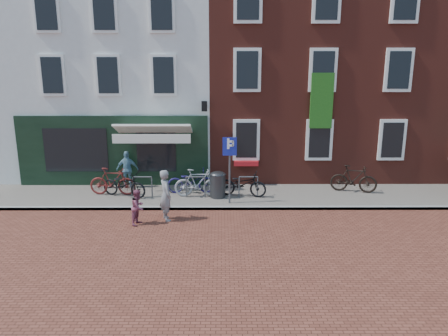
{
  "coord_description": "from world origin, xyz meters",
  "views": [
    {
      "loc": [
        -0.48,
        -14.04,
        4.97
      ],
      "look_at": [
        -0.43,
        0.31,
        1.46
      ],
      "focal_mm": 33.65,
      "sensor_mm": 36.0,
      "label": 1
    }
  ],
  "objects_px": {
    "bicycle_1": "(113,181)",
    "bicycle_4": "(242,184)",
    "parking_sign": "(230,158)",
    "boy": "(138,207)",
    "bicycle_0": "(124,184)",
    "cafe_person": "(127,169)",
    "woman": "(166,195)",
    "bicycle_3": "(198,183)",
    "bicycle_2": "(191,181)",
    "bicycle_5": "(354,179)",
    "litter_bin": "(218,183)"
  },
  "relations": [
    {
      "from": "litter_bin",
      "to": "bicycle_5",
      "type": "bearing_deg",
      "value": 7.0
    },
    {
      "from": "bicycle_4",
      "to": "parking_sign",
      "type": "bearing_deg",
      "value": 163.62
    },
    {
      "from": "litter_bin",
      "to": "parking_sign",
      "type": "xyz_separation_m",
      "value": [
        0.44,
        -0.72,
        1.12
      ]
    },
    {
      "from": "litter_bin",
      "to": "parking_sign",
      "type": "distance_m",
      "value": 1.4
    },
    {
      "from": "bicycle_3",
      "to": "bicycle_0",
      "type": "bearing_deg",
      "value": 88.03
    },
    {
      "from": "woman",
      "to": "bicycle_1",
      "type": "height_order",
      "value": "woman"
    },
    {
      "from": "cafe_person",
      "to": "bicycle_2",
      "type": "distance_m",
      "value": 2.77
    },
    {
      "from": "litter_bin",
      "to": "woman",
      "type": "xyz_separation_m",
      "value": [
        -1.67,
        -2.14,
        0.19
      ]
    },
    {
      "from": "bicycle_5",
      "to": "bicycle_3",
      "type": "bearing_deg",
      "value": 111.7
    },
    {
      "from": "woman",
      "to": "bicycle_5",
      "type": "height_order",
      "value": "woman"
    },
    {
      "from": "parking_sign",
      "to": "bicycle_2",
      "type": "height_order",
      "value": "parking_sign"
    },
    {
      "from": "parking_sign",
      "to": "bicycle_3",
      "type": "xyz_separation_m",
      "value": [
        -1.19,
        0.8,
        -1.13
      ]
    },
    {
      "from": "boy",
      "to": "parking_sign",
      "type": "bearing_deg",
      "value": -42.03
    },
    {
      "from": "litter_bin",
      "to": "bicycle_1",
      "type": "bearing_deg",
      "value": 175.65
    },
    {
      "from": "bicycle_3",
      "to": "bicycle_1",
      "type": "bearing_deg",
      "value": 84.19
    },
    {
      "from": "boy",
      "to": "bicycle_3",
      "type": "height_order",
      "value": "bicycle_3"
    },
    {
      "from": "bicycle_0",
      "to": "bicycle_3",
      "type": "relative_size",
      "value": 1.03
    },
    {
      "from": "woman",
      "to": "bicycle_1",
      "type": "relative_size",
      "value": 0.95
    },
    {
      "from": "boy",
      "to": "bicycle_5",
      "type": "xyz_separation_m",
      "value": [
        7.87,
        3.19,
        0.06
      ]
    },
    {
      "from": "woman",
      "to": "bicycle_5",
      "type": "bearing_deg",
      "value": -91.39
    },
    {
      "from": "boy",
      "to": "bicycle_1",
      "type": "xyz_separation_m",
      "value": [
        -1.54,
        2.84,
        0.06
      ]
    },
    {
      "from": "bicycle_2",
      "to": "bicycle_5",
      "type": "bearing_deg",
      "value": -91.69
    },
    {
      "from": "boy",
      "to": "bicycle_1",
      "type": "relative_size",
      "value": 0.64
    },
    {
      "from": "cafe_person",
      "to": "bicycle_4",
      "type": "bearing_deg",
      "value": 164.08
    },
    {
      "from": "bicycle_1",
      "to": "bicycle_5",
      "type": "relative_size",
      "value": 1.0
    },
    {
      "from": "boy",
      "to": "cafe_person",
      "type": "relative_size",
      "value": 0.76
    },
    {
      "from": "bicycle_0",
      "to": "bicycle_2",
      "type": "relative_size",
      "value": 1.0
    },
    {
      "from": "bicycle_0",
      "to": "bicycle_5",
      "type": "bearing_deg",
      "value": -65.85
    },
    {
      "from": "bicycle_4",
      "to": "litter_bin",
      "type": "bearing_deg",
      "value": 112.46
    },
    {
      "from": "bicycle_1",
      "to": "bicycle_3",
      "type": "height_order",
      "value": "same"
    },
    {
      "from": "litter_bin",
      "to": "bicycle_4",
      "type": "distance_m",
      "value": 0.95
    },
    {
      "from": "bicycle_0",
      "to": "bicycle_1",
      "type": "xyz_separation_m",
      "value": [
        -0.5,
        0.22,
        0.05
      ]
    },
    {
      "from": "woman",
      "to": "bicycle_2",
      "type": "relative_size",
      "value": 0.92
    },
    {
      "from": "parking_sign",
      "to": "cafe_person",
      "type": "relative_size",
      "value": 1.6
    },
    {
      "from": "cafe_person",
      "to": "bicycle_0",
      "type": "relative_size",
      "value": 0.82
    },
    {
      "from": "cafe_person",
      "to": "litter_bin",
      "type": "bearing_deg",
      "value": 158.76
    },
    {
      "from": "bicycle_5",
      "to": "parking_sign",
      "type": "bearing_deg",
      "value": 121.99
    },
    {
      "from": "bicycle_3",
      "to": "bicycle_4",
      "type": "bearing_deg",
      "value": -90.57
    },
    {
      "from": "parking_sign",
      "to": "bicycle_2",
      "type": "bearing_deg",
      "value": 139.7
    },
    {
      "from": "bicycle_4",
      "to": "woman",
      "type": "bearing_deg",
      "value": 145.55
    },
    {
      "from": "bicycle_1",
      "to": "bicycle_4",
      "type": "relative_size",
      "value": 0.97
    },
    {
      "from": "bicycle_0",
      "to": "bicycle_2",
      "type": "height_order",
      "value": "same"
    },
    {
      "from": "bicycle_5",
      "to": "bicycle_4",
      "type": "bearing_deg",
      "value": 113.18
    },
    {
      "from": "woman",
      "to": "bicycle_3",
      "type": "xyz_separation_m",
      "value": [
        0.92,
        2.23,
        -0.21
      ]
    },
    {
      "from": "boy",
      "to": "bicycle_0",
      "type": "relative_size",
      "value": 0.62
    },
    {
      "from": "bicycle_2",
      "to": "bicycle_5",
      "type": "xyz_separation_m",
      "value": [
        6.41,
        0.11,
        0.05
      ]
    },
    {
      "from": "bicycle_3",
      "to": "parking_sign",
      "type": "bearing_deg",
      "value": -126.18
    },
    {
      "from": "parking_sign",
      "to": "woman",
      "type": "bearing_deg",
      "value": -145.88
    },
    {
      "from": "parking_sign",
      "to": "woman",
      "type": "relative_size",
      "value": 1.43
    },
    {
      "from": "litter_bin",
      "to": "bicycle_5",
      "type": "distance_m",
      "value": 5.39
    }
  ]
}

